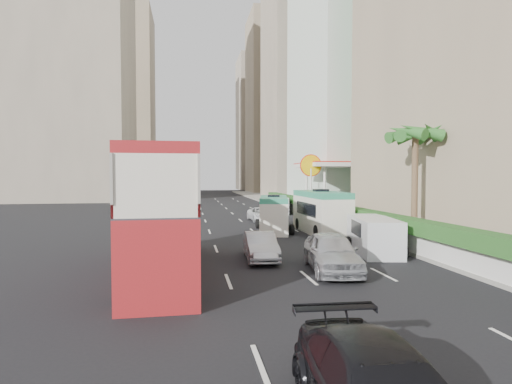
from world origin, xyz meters
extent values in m
plane|color=black|center=(0.00, 0.00, 0.00)|extent=(200.00, 200.00, 0.00)
cube|color=#A51E21|center=(-6.00, 0.00, 2.53)|extent=(2.50, 11.00, 5.06)
imported|color=silver|center=(-1.67, 1.75, 0.00)|extent=(1.61, 4.10, 1.33)
imported|color=silver|center=(0.91, -1.08, 0.00)|extent=(2.60, 5.06, 1.65)
imported|color=silver|center=(1.43, 18.37, 0.00)|extent=(2.15, 4.39, 1.20)
cube|color=silver|center=(1.05, 11.32, 1.27)|extent=(3.06, 6.02, 2.55)
cube|color=silver|center=(4.24, 10.09, 1.48)|extent=(2.27, 6.71, 2.97)
cube|color=silver|center=(4.54, 2.45, 0.93)|extent=(2.70, 4.92, 1.86)
cube|color=silver|center=(4.52, 24.98, 0.89)|extent=(2.34, 4.66, 1.79)
cube|color=#99968C|center=(9.00, 25.00, 0.09)|extent=(6.00, 120.00, 0.18)
cube|color=silver|center=(6.20, 14.00, 0.68)|extent=(0.30, 44.00, 1.00)
cube|color=#2D6626|center=(6.20, 14.00, 1.53)|extent=(1.10, 44.00, 0.70)
cylinder|color=brown|center=(7.80, 4.00, 3.38)|extent=(0.36, 0.36, 6.40)
cube|color=silver|center=(10.00, 23.00, 2.75)|extent=(6.50, 8.00, 5.50)
cube|color=tan|center=(18.00, 58.00, 25.00)|extent=(16.00, 16.00, 50.00)
cube|color=tan|center=(17.00, 82.00, 22.00)|extent=(14.00, 14.00, 44.00)
cube|color=tan|center=(17.00, 104.00, 20.00)|extent=(14.00, 14.00, 40.00)
cube|color=tan|center=(-24.00, 55.00, 26.00)|extent=(18.00, 18.00, 52.00)
cube|color=tan|center=(-22.00, 90.00, 23.00)|extent=(16.00, 16.00, 46.00)
camera|label=1|loc=(-5.09, -17.16, 4.05)|focal=28.00mm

